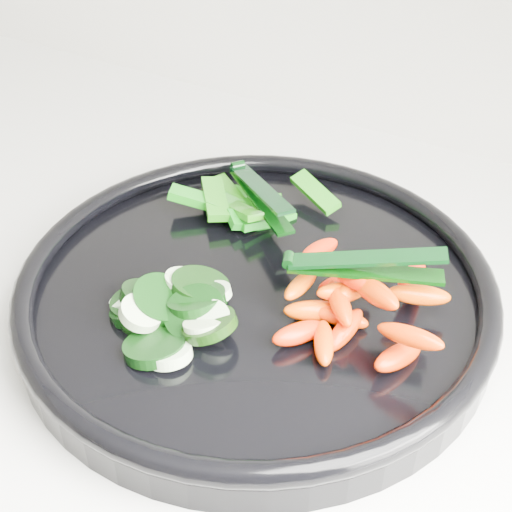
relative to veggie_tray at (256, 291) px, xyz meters
The scene contains 7 objects.
counter 0.53m from the veggie_tray, behind, with size 2.02×0.62×0.93m.
veggie_tray is the anchor object (origin of this frame).
cucumber_pile 0.07m from the veggie_tray, 121.87° to the right, with size 0.12×0.12×0.04m.
carrot_pile 0.09m from the veggie_tray, ahead, with size 0.13×0.14×0.06m.
pepper_pile 0.11m from the veggie_tray, 126.83° to the left, with size 0.14×0.10×0.04m.
tong_carrot 0.10m from the veggie_tray, ahead, with size 0.11×0.06×0.02m.
tong_pepper 0.10m from the veggie_tray, 118.51° to the left, with size 0.10×0.08×0.02m.
Camera 1 is at (0.41, 1.30, 1.32)m, focal length 50.00 mm.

